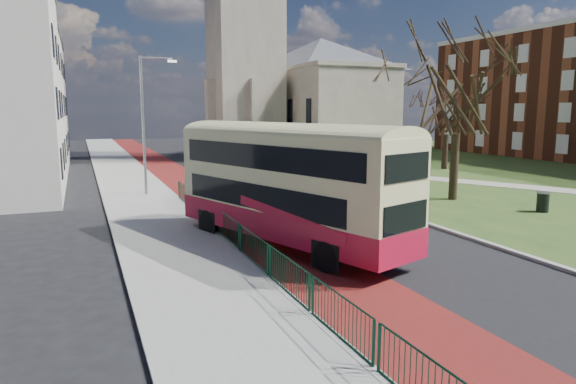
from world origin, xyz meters
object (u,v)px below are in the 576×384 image
bus (286,180)px  litter_bin (543,202)px  winter_tree_far (447,107)px  winter_tree_near (459,80)px  streetlamp (146,118)px

bus → litter_bin: (14.20, 1.09, -1.98)m
bus → litter_bin: 14.38m
bus → winter_tree_far: 28.68m
winter_tree_near → litter_bin: size_ratio=9.65×
bus → winter_tree_near: 14.34m
winter_tree_near → winter_tree_far: (9.49, 12.51, -1.40)m
bus → winter_tree_near: bearing=5.0°
winter_tree_far → winter_tree_near: bearing=-127.2°
streetlamp → winter_tree_far: size_ratio=1.06×
winter_tree_far → bus: bearing=-140.3°
winter_tree_near → bus: bearing=-155.4°
bus → winter_tree_near: (12.48, 5.71, 4.15)m
bus → litter_bin: size_ratio=10.86×
winter_tree_near → streetlamp: bearing=153.4°
streetlamp → winter_tree_far: (25.32, 4.58, 0.68)m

